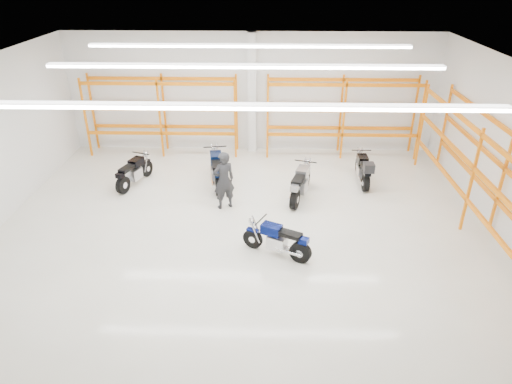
{
  "coord_description": "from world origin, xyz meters",
  "views": [
    {
      "loc": [
        0.61,
        -11.13,
        6.82
      ],
      "look_at": [
        0.3,
        0.5,
        0.84
      ],
      "focal_mm": 32.0,
      "sensor_mm": 36.0,
      "label": 1
    }
  ],
  "objects_px": {
    "motorcycle_main": "(279,241)",
    "motorcycle_back_d": "(363,170)",
    "motorcycle_back_a": "(133,173)",
    "standing_man": "(224,180)",
    "motorcycle_back_c": "(300,185)",
    "structural_column": "(252,94)",
    "motorcycle_back_b": "(217,171)"
  },
  "relations": [
    {
      "from": "standing_man",
      "to": "structural_column",
      "type": "distance_m",
      "value": 4.95
    },
    {
      "from": "motorcycle_main",
      "to": "motorcycle_back_d",
      "type": "bearing_deg",
      "value": 55.88
    },
    {
      "from": "motorcycle_back_b",
      "to": "motorcycle_back_c",
      "type": "relative_size",
      "value": 1.1
    },
    {
      "from": "motorcycle_back_b",
      "to": "motorcycle_back_a",
      "type": "bearing_deg",
      "value": -178.28
    },
    {
      "from": "motorcycle_back_b",
      "to": "structural_column",
      "type": "relative_size",
      "value": 0.52
    },
    {
      "from": "motorcycle_back_a",
      "to": "structural_column",
      "type": "distance_m",
      "value": 5.38
    },
    {
      "from": "motorcycle_main",
      "to": "motorcycle_back_b",
      "type": "xyz_separation_m",
      "value": [
        -2.01,
        4.03,
        0.1
      ]
    },
    {
      "from": "motorcycle_back_d",
      "to": "standing_man",
      "type": "distance_m",
      "value": 4.85
    },
    {
      "from": "standing_man",
      "to": "motorcycle_back_c",
      "type": "bearing_deg",
      "value": 168.57
    },
    {
      "from": "motorcycle_back_b",
      "to": "motorcycle_back_d",
      "type": "height_order",
      "value": "motorcycle_back_b"
    },
    {
      "from": "motorcycle_back_c",
      "to": "standing_man",
      "type": "height_order",
      "value": "standing_man"
    },
    {
      "from": "motorcycle_back_c",
      "to": "structural_column",
      "type": "relative_size",
      "value": 0.47
    },
    {
      "from": "motorcycle_main",
      "to": "motorcycle_back_c",
      "type": "height_order",
      "value": "motorcycle_back_c"
    },
    {
      "from": "motorcycle_back_c",
      "to": "motorcycle_back_d",
      "type": "bearing_deg",
      "value": 27.55
    },
    {
      "from": "motorcycle_back_b",
      "to": "motorcycle_back_d",
      "type": "xyz_separation_m",
      "value": [
        4.89,
        0.23,
        -0.03
      ]
    },
    {
      "from": "motorcycle_back_b",
      "to": "motorcycle_back_c",
      "type": "distance_m",
      "value": 2.86
    },
    {
      "from": "motorcycle_main",
      "to": "motorcycle_back_a",
      "type": "bearing_deg",
      "value": 140.56
    },
    {
      "from": "motorcycle_main",
      "to": "standing_man",
      "type": "bearing_deg",
      "value": 122.82
    },
    {
      "from": "standing_man",
      "to": "structural_column",
      "type": "height_order",
      "value": "structural_column"
    },
    {
      "from": "standing_man",
      "to": "motorcycle_back_a",
      "type": "bearing_deg",
      "value": -50.39
    },
    {
      "from": "motorcycle_back_b",
      "to": "standing_man",
      "type": "height_order",
      "value": "standing_man"
    },
    {
      "from": "motorcycle_main",
      "to": "motorcycle_back_a",
      "type": "relative_size",
      "value": 0.92
    },
    {
      "from": "motorcycle_back_d",
      "to": "motorcycle_back_a",
      "type": "bearing_deg",
      "value": -177.63
    },
    {
      "from": "standing_man",
      "to": "motorcycle_back_d",
      "type": "bearing_deg",
      "value": 175.05
    },
    {
      "from": "motorcycle_back_c",
      "to": "structural_column",
      "type": "xyz_separation_m",
      "value": [
        -1.65,
        4.11,
        1.75
      ]
    },
    {
      "from": "motorcycle_main",
      "to": "structural_column",
      "type": "height_order",
      "value": "structural_column"
    },
    {
      "from": "motorcycle_main",
      "to": "motorcycle_back_c",
      "type": "distance_m",
      "value": 3.21
    },
    {
      "from": "motorcycle_back_a",
      "to": "motorcycle_back_c",
      "type": "xyz_separation_m",
      "value": [
        5.51,
        -0.82,
        0.04
      ]
    },
    {
      "from": "motorcycle_back_b",
      "to": "standing_man",
      "type": "distance_m",
      "value": 1.61
    },
    {
      "from": "motorcycle_main",
      "to": "standing_man",
      "type": "distance_m",
      "value": 3.03
    },
    {
      "from": "motorcycle_back_b",
      "to": "structural_column",
      "type": "distance_m",
      "value": 3.79
    },
    {
      "from": "standing_man",
      "to": "structural_column",
      "type": "xyz_separation_m",
      "value": [
        0.68,
        4.72,
        1.34
      ]
    }
  ]
}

